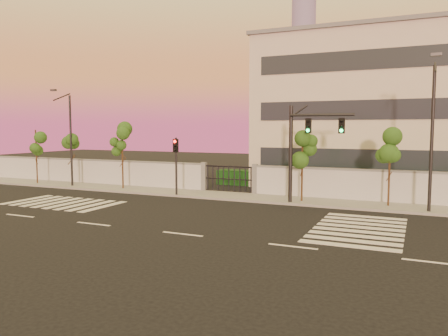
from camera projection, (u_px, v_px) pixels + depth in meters
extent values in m
plane|color=black|center=(183.00, 234.00, 19.32)|extent=(120.00, 120.00, 0.00)
cube|color=gray|center=(261.00, 198.00, 28.85)|extent=(60.00, 3.00, 0.15)
cube|color=#B9BCC1|center=(74.00, 172.00, 37.27)|extent=(25.00, 0.30, 2.00)
cube|color=slate|center=(73.00, 159.00, 37.18)|extent=(25.00, 0.36, 0.12)
cube|color=slate|center=(204.00, 177.00, 32.16)|extent=(0.35, 0.35, 2.20)
cube|color=slate|center=(255.00, 180.00, 30.53)|extent=(0.35, 0.35, 2.20)
cube|color=#153710|center=(411.00, 186.00, 28.73)|extent=(20.00, 2.00, 1.80)
cube|color=#153710|center=(107.00, 173.00, 38.96)|extent=(12.00, 1.80, 1.40)
cube|color=#153710|center=(253.00, 178.00, 35.93)|extent=(6.00, 1.50, 1.20)
cube|color=beige|center=(415.00, 112.00, 35.09)|extent=(24.00, 12.00, 12.00)
cube|color=#262D38|center=(412.00, 160.00, 29.93)|extent=(22.00, 0.08, 1.40)
cube|color=#262D38|center=(414.00, 109.00, 29.62)|extent=(22.00, 0.08, 1.40)
cube|color=#262D38|center=(416.00, 56.00, 29.30)|extent=(22.00, 0.08, 1.40)
cube|color=slate|center=(418.00, 34.00, 34.54)|extent=(24.40, 12.40, 0.30)
cylinder|color=slate|center=(303.00, 54.00, 295.27)|extent=(16.00, 16.00, 110.00)
cube|color=silver|center=(27.00, 200.00, 28.67)|extent=(0.50, 4.00, 0.02)
cube|color=silver|center=(37.00, 201.00, 28.30)|extent=(0.50, 4.00, 0.02)
cube|color=silver|center=(47.00, 201.00, 27.93)|extent=(0.50, 4.00, 0.02)
cube|color=silver|center=(58.00, 202.00, 27.56)|extent=(0.50, 4.00, 0.02)
cube|color=silver|center=(69.00, 203.00, 27.19)|extent=(0.50, 4.00, 0.02)
cube|color=silver|center=(80.00, 204.00, 26.83)|extent=(0.50, 4.00, 0.02)
cube|color=silver|center=(92.00, 206.00, 26.46)|extent=(0.50, 4.00, 0.02)
cube|color=silver|center=(104.00, 207.00, 26.09)|extent=(0.50, 4.00, 0.02)
cube|color=silver|center=(348.00, 246.00, 17.36)|extent=(4.00, 0.50, 0.02)
cube|color=silver|center=(352.00, 241.00, 18.18)|extent=(4.00, 0.50, 0.02)
cube|color=silver|center=(355.00, 236.00, 19.00)|extent=(4.00, 0.50, 0.02)
cube|color=silver|center=(357.00, 231.00, 19.82)|extent=(4.00, 0.50, 0.02)
cube|color=silver|center=(360.00, 227.00, 20.63)|extent=(4.00, 0.50, 0.02)
cube|color=silver|center=(362.00, 223.00, 21.45)|extent=(4.00, 0.50, 0.02)
cube|color=silver|center=(364.00, 220.00, 22.27)|extent=(4.00, 0.50, 0.02)
cube|color=silver|center=(366.00, 217.00, 23.09)|extent=(4.00, 0.50, 0.02)
cube|color=silver|center=(20.00, 216.00, 23.40)|extent=(2.00, 0.15, 0.01)
cube|color=silver|center=(94.00, 224.00, 21.36)|extent=(2.00, 0.15, 0.01)
cube|color=silver|center=(183.00, 234.00, 19.31)|extent=(2.00, 0.15, 0.01)
cube|color=silver|center=(293.00, 246.00, 17.27)|extent=(2.00, 0.15, 0.01)
cube|color=silver|center=(432.00, 262.00, 15.23)|extent=(2.00, 0.15, 0.01)
cylinder|color=#382314|center=(36.00, 157.00, 36.12)|extent=(0.11, 0.11, 4.57)
sphere|color=#254D16|center=(36.00, 141.00, 36.00)|extent=(0.99, 0.99, 0.99)
sphere|color=#254D16|center=(41.00, 149.00, 36.09)|extent=(0.76, 0.76, 0.76)
sphere|color=#254D16|center=(32.00, 146.00, 36.03)|extent=(0.72, 0.72, 0.72)
cylinder|color=#382314|center=(72.00, 156.00, 35.26)|extent=(0.13, 0.13, 4.90)
sphere|color=#254D16|center=(71.00, 138.00, 35.12)|extent=(1.18, 1.18, 1.18)
sphere|color=#254D16|center=(77.00, 147.00, 35.23)|extent=(0.90, 0.90, 0.90)
sphere|color=#254D16|center=(67.00, 144.00, 35.15)|extent=(0.86, 0.86, 0.86)
cylinder|color=#382314|center=(122.00, 158.00, 32.94)|extent=(0.12, 0.12, 4.98)
sphere|color=#254D16|center=(122.00, 138.00, 32.81)|extent=(1.12, 1.12, 1.12)
sphere|color=#254D16|center=(128.00, 148.00, 32.92)|extent=(0.85, 0.85, 0.85)
sphere|color=#254D16|center=(118.00, 144.00, 32.84)|extent=(0.81, 0.81, 0.81)
cylinder|color=#382314|center=(302.00, 168.00, 27.18)|extent=(0.12, 0.12, 4.47)
sphere|color=#254D16|center=(302.00, 146.00, 27.06)|extent=(1.10, 1.10, 1.10)
sphere|color=#254D16|center=(309.00, 157.00, 27.16)|extent=(0.84, 0.84, 0.84)
sphere|color=#254D16|center=(297.00, 153.00, 27.09)|extent=(0.80, 0.80, 0.80)
cylinder|color=#382314|center=(389.00, 170.00, 25.50)|extent=(0.12, 0.12, 4.54)
sphere|color=#254D16|center=(390.00, 146.00, 25.37)|extent=(1.08, 1.08, 1.08)
sphere|color=#254D16|center=(396.00, 158.00, 25.47)|extent=(0.82, 0.82, 0.82)
sphere|color=#254D16|center=(384.00, 154.00, 25.40)|extent=(0.78, 0.78, 0.78)
cylinder|color=black|center=(291.00, 155.00, 26.71)|extent=(0.23, 0.23, 6.06)
cylinder|color=black|center=(322.00, 115.00, 25.73)|extent=(3.70, 0.58, 0.16)
cube|color=black|center=(308.00, 126.00, 26.07)|extent=(0.34, 0.18, 0.88)
sphere|color=#0CF259|center=(308.00, 130.00, 25.99)|extent=(0.20, 0.20, 0.20)
cube|color=black|center=(342.00, 126.00, 25.27)|extent=(0.34, 0.18, 0.88)
sphere|color=#0CF259|center=(341.00, 130.00, 25.19)|extent=(0.20, 0.20, 0.20)
cylinder|color=black|center=(176.00, 167.00, 29.76)|extent=(0.14, 0.14, 4.06)
cube|color=black|center=(176.00, 146.00, 29.58)|extent=(0.32, 0.16, 0.81)
sphere|color=red|center=(175.00, 142.00, 29.46)|extent=(0.18, 0.18, 0.18)
cylinder|color=black|center=(71.00, 142.00, 34.45)|extent=(0.16, 0.16, 7.26)
cylinder|color=black|center=(62.00, 97.00, 33.40)|extent=(0.09, 1.74, 0.71)
cube|color=#3F3F44|center=(53.00, 90.00, 32.61)|extent=(0.45, 0.23, 0.14)
cylinder|color=black|center=(432.00, 141.00, 23.56)|extent=(0.18, 0.18, 8.02)
cylinder|color=black|center=(435.00, 67.00, 22.40)|extent=(0.10, 1.92, 0.78)
cube|color=#3F3F44|center=(436.00, 54.00, 21.54)|extent=(0.50, 0.25, 0.15)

